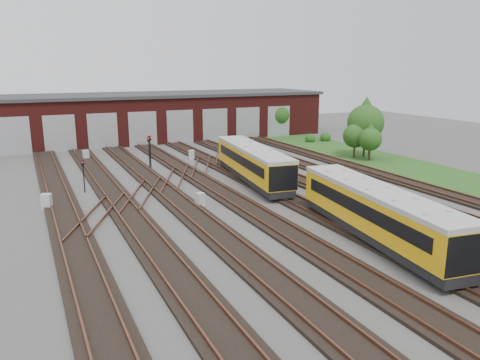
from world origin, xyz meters
name	(u,v)px	position (x,y,z in m)	size (l,w,h in m)	color
ground	(296,219)	(0.00, 0.00, 0.00)	(120.00, 120.00, 0.00)	#44423F
track_network	(289,216)	(-0.17, 0.59, 0.11)	(30.40, 70.00, 0.33)	black
maintenance_shed	(146,116)	(-0.01, 39.97, 3.20)	(51.00, 12.50, 6.35)	#531714
grass_verge	(403,166)	(19.00, 10.00, 0.03)	(8.00, 55.00, 0.05)	#254A18
metro_train	(377,212)	(2.00, -5.49, 1.79)	(4.25, 46.01, 2.85)	black
signal_mast_0	(83,172)	(-11.92, 13.14, 1.72)	(0.25, 0.24, 2.66)	black
signal_mast_1	(149,148)	(-4.81, 19.88, 2.08)	(0.31, 0.30, 3.24)	black
signal_mast_2	(150,148)	(-4.65, 20.05, 2.09)	(0.27, 0.25, 3.30)	black
signal_mast_3	(329,179)	(4.20, 2.31, 1.83)	(0.27, 0.26, 2.85)	black
relay_cabinet_0	(47,201)	(-14.97, 9.65, 0.55)	(0.66, 0.55, 1.11)	#B6B9BB
relay_cabinet_1	(86,155)	(-9.96, 27.59, 0.53)	(0.63, 0.53, 1.06)	#B6B9BB
relay_cabinet_2	(200,200)	(-4.79, 5.55, 0.50)	(0.60, 0.50, 1.00)	#B6B9BB
relay_cabinet_3	(191,155)	(0.59, 22.74, 0.51)	(0.62, 0.51, 1.03)	#B6B9BB
relay_cabinet_4	(251,161)	(4.89, 16.58, 0.55)	(0.66, 0.55, 1.11)	#B6B9BB
tree_0	(279,112)	(18.54, 35.00, 3.46)	(3.25, 3.25, 5.38)	#332517
tree_1	(355,133)	(17.32, 15.75, 2.85)	(2.68, 2.68, 4.43)	#332517
tree_2	(366,118)	(18.93, 16.06, 4.35)	(4.08, 4.08, 6.77)	#332517
tree_3	(370,136)	(17.80, 13.82, 2.66)	(2.50, 2.50, 4.15)	#332517
bush_1	(310,137)	(19.26, 27.51, 0.67)	(1.34, 1.34, 1.34)	#1E4A15
bush_2	(326,136)	(21.66, 27.37, 0.74)	(1.48, 1.48, 1.48)	#1E4A15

